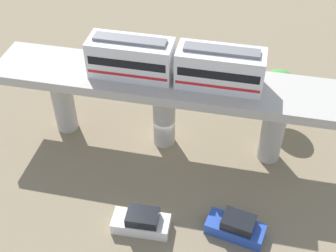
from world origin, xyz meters
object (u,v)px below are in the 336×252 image
train (175,63)px  parked_car_white (141,222)px  parked_car_blue (236,227)px  tree_near_viaduct (278,86)px

train → parked_car_white: size_ratio=3.17×
train → parked_car_blue: bearing=36.7°
train → tree_near_viaduct: 10.85m
parked_car_white → parked_car_blue: size_ratio=0.96×
parked_car_white → train: bearing=174.5°
train → tree_near_viaduct: (-5.09, 8.40, -4.61)m
parked_car_blue → tree_near_viaduct: (-13.52, 2.12, 3.11)m
parked_car_white → tree_near_viaduct: (-14.51, 8.91, 3.11)m
parked_car_white → tree_near_viaduct: tree_near_viaduct is taller
train → tree_near_viaduct: bearing=121.2°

